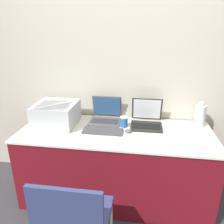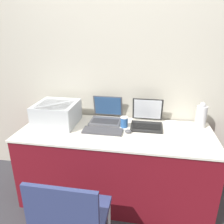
{
  "view_description": "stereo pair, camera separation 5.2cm",
  "coord_description": "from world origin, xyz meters",
  "px_view_note": "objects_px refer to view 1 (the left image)",
  "views": [
    {
      "loc": [
        0.24,
        -1.55,
        1.68
      ],
      "look_at": [
        -0.04,
        0.39,
        0.94
      ],
      "focal_mm": 35.0,
      "sensor_mm": 36.0,
      "label": 1
    },
    {
      "loc": [
        0.29,
        -1.54,
        1.68
      ],
      "look_at": [
        -0.04,
        0.39,
        0.94
      ],
      "focal_mm": 35.0,
      "sensor_mm": 36.0,
      "label": 2
    }
  ],
  "objects_px": {
    "coffee_cup": "(124,122)",
    "metal_pitcher": "(200,115)",
    "mouse": "(128,131)",
    "chair": "(73,218)",
    "printer": "(56,113)",
    "laptop_right": "(146,120)",
    "laptop_left": "(106,116)",
    "external_keyboard": "(103,131)"
  },
  "relations": [
    {
      "from": "mouse",
      "to": "chair",
      "type": "xyz_separation_m",
      "value": [
        -0.3,
        -0.82,
        -0.28
      ]
    },
    {
      "from": "printer",
      "to": "metal_pitcher",
      "type": "relative_size",
      "value": 1.57
    },
    {
      "from": "metal_pitcher",
      "to": "chair",
      "type": "bearing_deg",
      "value": -132.78
    },
    {
      "from": "metal_pitcher",
      "to": "chair",
      "type": "distance_m",
      "value": 1.52
    },
    {
      "from": "mouse",
      "to": "chair",
      "type": "bearing_deg",
      "value": -110.25
    },
    {
      "from": "external_keyboard",
      "to": "mouse",
      "type": "bearing_deg",
      "value": 4.9
    },
    {
      "from": "laptop_right",
      "to": "chair",
      "type": "relative_size",
      "value": 0.38
    },
    {
      "from": "coffee_cup",
      "to": "external_keyboard",
      "type": "bearing_deg",
      "value": -141.08
    },
    {
      "from": "printer",
      "to": "metal_pitcher",
      "type": "height_order",
      "value": "metal_pitcher"
    },
    {
      "from": "coffee_cup",
      "to": "laptop_right",
      "type": "bearing_deg",
      "value": 18.8
    },
    {
      "from": "printer",
      "to": "chair",
      "type": "distance_m",
      "value": 1.08
    },
    {
      "from": "mouse",
      "to": "metal_pitcher",
      "type": "distance_m",
      "value": 0.75
    },
    {
      "from": "printer",
      "to": "metal_pitcher",
      "type": "bearing_deg",
      "value": 6.8
    },
    {
      "from": "printer",
      "to": "laptop_right",
      "type": "bearing_deg",
      "value": 7.21
    },
    {
      "from": "coffee_cup",
      "to": "laptop_left",
      "type": "bearing_deg",
      "value": 147.41
    },
    {
      "from": "external_keyboard",
      "to": "chair",
      "type": "distance_m",
      "value": 0.84
    },
    {
      "from": "printer",
      "to": "laptop_left",
      "type": "distance_m",
      "value": 0.52
    },
    {
      "from": "coffee_cup",
      "to": "metal_pitcher",
      "type": "height_order",
      "value": "metal_pitcher"
    },
    {
      "from": "laptop_right",
      "to": "coffee_cup",
      "type": "xyz_separation_m",
      "value": [
        -0.22,
        -0.08,
        -0.0
      ]
    },
    {
      "from": "laptop_left",
      "to": "external_keyboard",
      "type": "xyz_separation_m",
      "value": [
        0.02,
        -0.29,
        -0.05
      ]
    },
    {
      "from": "external_keyboard",
      "to": "coffee_cup",
      "type": "xyz_separation_m",
      "value": [
        0.19,
        0.15,
        0.04
      ]
    },
    {
      "from": "coffee_cup",
      "to": "metal_pitcher",
      "type": "bearing_deg",
      "value": 9.97
    },
    {
      "from": "laptop_left",
      "to": "chair",
      "type": "xyz_separation_m",
      "value": [
        -0.04,
        -1.08,
        -0.31
      ]
    },
    {
      "from": "laptop_right",
      "to": "metal_pitcher",
      "type": "xyz_separation_m",
      "value": [
        0.53,
        0.06,
        0.06
      ]
    },
    {
      "from": "laptop_left",
      "to": "chair",
      "type": "relative_size",
      "value": 0.38
    },
    {
      "from": "chair",
      "to": "external_keyboard",
      "type": "bearing_deg",
      "value": 86.02
    },
    {
      "from": "coffee_cup",
      "to": "chair",
      "type": "distance_m",
      "value": 1.03
    },
    {
      "from": "metal_pitcher",
      "to": "printer",
      "type": "bearing_deg",
      "value": -173.2
    },
    {
      "from": "laptop_left",
      "to": "metal_pitcher",
      "type": "height_order",
      "value": "metal_pitcher"
    },
    {
      "from": "laptop_right",
      "to": "mouse",
      "type": "bearing_deg",
      "value": -128.86
    },
    {
      "from": "laptop_left",
      "to": "coffee_cup",
      "type": "bearing_deg",
      "value": -32.59
    },
    {
      "from": "printer",
      "to": "mouse",
      "type": "height_order",
      "value": "printer"
    },
    {
      "from": "printer",
      "to": "coffee_cup",
      "type": "relative_size",
      "value": 3.86
    },
    {
      "from": "laptop_left",
      "to": "laptop_right",
      "type": "relative_size",
      "value": 1.0
    },
    {
      "from": "laptop_left",
      "to": "printer",
      "type": "bearing_deg",
      "value": -160.25
    },
    {
      "from": "laptop_right",
      "to": "chair",
      "type": "xyz_separation_m",
      "value": [
        -0.47,
        -1.02,
        -0.32
      ]
    },
    {
      "from": "laptop_right",
      "to": "external_keyboard",
      "type": "distance_m",
      "value": 0.48
    },
    {
      "from": "printer",
      "to": "laptop_right",
      "type": "xyz_separation_m",
      "value": [
        0.92,
        0.12,
        -0.06
      ]
    },
    {
      "from": "printer",
      "to": "external_keyboard",
      "type": "distance_m",
      "value": 0.53
    },
    {
      "from": "printer",
      "to": "coffee_cup",
      "type": "xyz_separation_m",
      "value": [
        0.69,
        0.04,
        -0.07
      ]
    },
    {
      "from": "laptop_right",
      "to": "external_keyboard",
      "type": "relative_size",
      "value": 0.83
    },
    {
      "from": "printer",
      "to": "external_keyboard",
      "type": "height_order",
      "value": "printer"
    }
  ]
}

